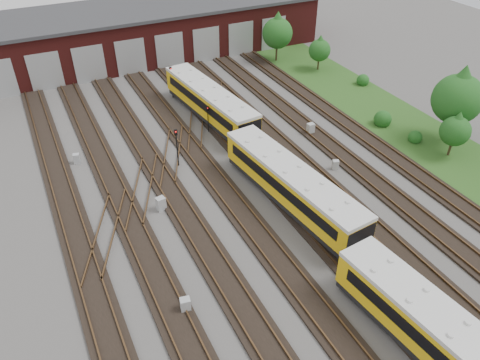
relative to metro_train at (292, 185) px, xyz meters
name	(u,v)px	position (x,y,z in m)	size (l,w,h in m)	color
ground	(288,235)	(-2.00, -3.01, -1.90)	(120.00, 120.00, 0.00)	#44423F
track_network	(282,230)	(-2.17, -2.42, -1.80)	(30.40, 70.00, 0.33)	black
maintenance_shed	(132,33)	(-2.01, 36.97, 1.30)	(51.00, 12.50, 6.35)	#511614
grass_verge	(395,121)	(17.00, 6.99, -1.88)	(8.00, 55.00, 0.05)	#294F1A
metro_train	(292,185)	(0.00, 0.00, 0.00)	(4.25, 47.08, 3.07)	black
signal_mast_0	(177,143)	(-6.02, 9.27, 0.43)	(0.30, 0.29, 3.67)	black
signal_mast_1	(253,161)	(-1.23, 4.14, 0.19)	(0.30, 0.28, 3.25)	black
signal_mast_2	(171,78)	(-1.77, 22.61, 0.40)	(0.31, 0.29, 3.62)	black
signal_mast_3	(208,116)	(-1.23, 13.64, -0.11)	(0.27, 0.25, 2.79)	black
relay_cabinet_0	(185,305)	(-11.21, -6.07, -1.39)	(0.62, 0.51, 1.03)	#A7AAAC
relay_cabinet_1	(77,159)	(-14.06, 13.68, -1.44)	(0.56, 0.46, 0.93)	#A7AAAC
relay_cabinet_2	(161,204)	(-9.40, 4.00, -1.34)	(0.68, 0.57, 1.13)	#A7AAAC
relay_cabinet_3	(311,129)	(7.65, 8.79, -1.35)	(0.67, 0.56, 1.11)	#A7AAAC
relay_cabinet_4	(335,165)	(6.18, 2.58, -1.47)	(0.52, 0.44, 0.87)	#A7AAAC
tree_0	(278,30)	(14.28, 27.04, 2.23)	(3.89, 3.89, 6.44)	#332817
tree_1	(320,48)	(17.49, 22.03, 0.97)	(2.70, 2.70, 4.47)	#332817
tree_2	(459,93)	(18.76, 1.91, 3.02)	(4.63, 4.63, 7.67)	#332817
tree_3	(456,128)	(16.86, -0.22, 0.99)	(2.72, 2.72, 4.51)	#332817
bush_0	(416,136)	(15.84, 3.05, -1.24)	(1.32, 1.32, 1.32)	#144815
bush_1	(383,117)	(15.24, 7.07, -1.01)	(1.79, 1.79, 1.79)	#144815
bush_2	(363,79)	(19.73, 15.86, -1.16)	(1.49, 1.49, 1.49)	#144815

